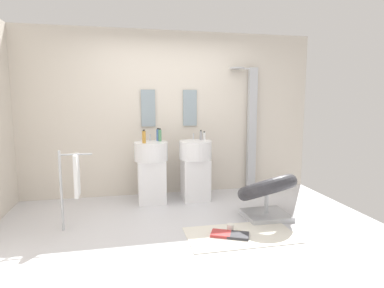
{
  "coord_description": "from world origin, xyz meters",
  "views": [
    {
      "loc": [
        -0.71,
        -3.47,
        1.52
      ],
      "look_at": [
        0.15,
        0.55,
        0.95
      ],
      "focal_mm": 29.69,
      "sensor_mm": 36.0,
      "label": 1
    }
  ],
  "objects": [
    {
      "name": "ground_plane",
      "position": [
        0.0,
        0.0,
        -0.02
      ],
      "size": [
        4.8,
        3.6,
        0.04
      ],
      "primitive_type": "cube",
      "color": "silver"
    },
    {
      "name": "rear_partition",
      "position": [
        0.0,
        1.65,
        1.3
      ],
      "size": [
        4.8,
        0.1,
        2.6
      ],
      "primitive_type": "cube",
      "color": "beige",
      "rests_on": "ground_plane"
    },
    {
      "name": "pedestal_sink_left",
      "position": [
        -0.34,
        1.17,
        0.5
      ],
      "size": [
        0.49,
        0.49,
        1.01
      ],
      "color": "white",
      "rests_on": "ground_plane"
    },
    {
      "name": "pedestal_sink_right",
      "position": [
        0.34,
        1.17,
        0.5
      ],
      "size": [
        0.49,
        0.49,
        1.01
      ],
      "color": "white",
      "rests_on": "ground_plane"
    },
    {
      "name": "vanity_mirror_left",
      "position": [
        -0.34,
        1.58,
        1.4
      ],
      "size": [
        0.22,
        0.03,
        0.57
      ],
      "primitive_type": "cube",
      "color": "#8C9EA8"
    },
    {
      "name": "vanity_mirror_right",
      "position": [
        0.34,
        1.58,
        1.4
      ],
      "size": [
        0.22,
        0.03,
        0.57
      ],
      "primitive_type": "cube",
      "color": "#8C9EA8"
    },
    {
      "name": "shower_column",
      "position": [
        1.38,
        1.53,
        1.08
      ],
      "size": [
        0.49,
        0.24,
        2.05
      ],
      "color": "#B7BABF",
      "rests_on": "ground_plane"
    },
    {
      "name": "lounge_chair",
      "position": [
        1.07,
        0.21,
        0.35
      ],
      "size": [
        1.05,
        1.05,
        0.65
      ],
      "color": "#B7BABF",
      "rests_on": "ground_plane"
    },
    {
      "name": "towel_rack",
      "position": [
        -1.3,
        0.33,
        0.63
      ],
      "size": [
        0.37,
        0.22,
        0.95
      ],
      "color": "#B7BABF",
      "rests_on": "ground_plane"
    },
    {
      "name": "area_rug",
      "position": [
        0.55,
        -0.25,
        0.01
      ],
      "size": [
        1.23,
        0.67,
        0.01
      ],
      "primitive_type": "cube",
      "color": "white",
      "rests_on": "ground_plane"
    },
    {
      "name": "magazine_ochre",
      "position": [
        0.44,
        -0.23,
        0.02
      ],
      "size": [
        0.25,
        0.21,
        0.03
      ],
      "primitive_type": "cube",
      "rotation": [
        0.0,
        0.0,
        -0.35
      ],
      "color": "gold",
      "rests_on": "area_rug"
    },
    {
      "name": "magazine_red",
      "position": [
        0.32,
        -0.21,
        0.03
      ],
      "size": [
        0.28,
        0.26,
        0.03
      ],
      "primitive_type": "cube",
      "rotation": [
        0.0,
        0.0,
        -0.43
      ],
      "color": "#B73838",
      "rests_on": "area_rug"
    },
    {
      "name": "magazine_charcoal",
      "position": [
        0.5,
        -0.29,
        0.02
      ],
      "size": [
        0.29,
        0.27,
        0.03
      ],
      "primitive_type": "cube",
      "rotation": [
        0.0,
        0.0,
        -0.43
      ],
      "color": "#38383D",
      "rests_on": "area_rug"
    },
    {
      "name": "coffee_mug",
      "position": [
        0.46,
        -0.13,
        0.05
      ],
      "size": [
        0.08,
        0.08,
        0.08
      ],
      "primitive_type": "cylinder",
      "color": "white",
      "rests_on": "area_rug"
    },
    {
      "name": "soap_bottle_green",
      "position": [
        -0.19,
        1.25,
        1.0
      ],
      "size": [
        0.05,
        0.05,
        0.19
      ],
      "color": "#59996B",
      "rests_on": "pedestal_sink_left"
    },
    {
      "name": "soap_bottle_white",
      "position": [
        0.49,
        1.25,
        0.97
      ],
      "size": [
        0.04,
        0.04,
        0.14
      ],
      "color": "white",
      "rests_on": "pedestal_sink_right"
    },
    {
      "name": "soap_bottle_amber",
      "position": [
        -0.44,
        1.08,
        1.0
      ],
      "size": [
        0.05,
        0.05,
        0.19
      ],
      "color": "#C68C38",
      "rests_on": "pedestal_sink_left"
    },
    {
      "name": "soap_bottle_grey",
      "position": [
        0.44,
        1.25,
        0.98
      ],
      "size": [
        0.04,
        0.04,
        0.16
      ],
      "color": "#99999E",
      "rests_on": "pedestal_sink_right"
    },
    {
      "name": "soap_bottle_blue",
      "position": [
        -0.22,
        1.3,
        1.0
      ],
      "size": [
        0.05,
        0.05,
        0.19
      ],
      "color": "#4C72B7",
      "rests_on": "pedestal_sink_left"
    }
  ]
}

